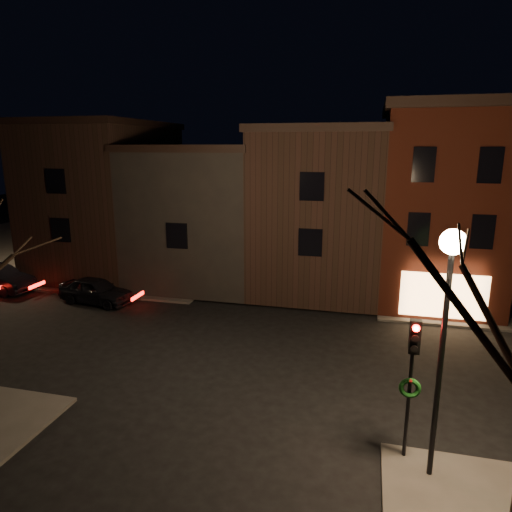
{
  "coord_description": "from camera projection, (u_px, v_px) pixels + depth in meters",
  "views": [
    {
      "loc": [
        4.29,
        -17.04,
        8.44
      ],
      "look_at": [
        -0.97,
        4.04,
        3.2
      ],
      "focal_mm": 32.0,
      "sensor_mm": 36.0,
      "label": 1
    }
  ],
  "objects": [
    {
      "name": "street_lamp_near",
      "position": [
        448.0,
        288.0,
        10.72
      ],
      "size": [
        0.6,
        0.6,
        6.48
      ],
      "color": "black",
      "rests_on": "sidewalk_near_right"
    },
    {
      "name": "ground",
      "position": [
        255.0,
        354.0,
        19.06
      ],
      "size": [
        120.0,
        120.0,
        0.0
      ],
      "primitive_type": "plane",
      "color": "black",
      "rests_on": "ground"
    },
    {
      "name": "row_building_a",
      "position": [
        322.0,
        208.0,
        27.47
      ],
      "size": [
        7.3,
        10.3,
        9.4
      ],
      "color": "black",
      "rests_on": "ground"
    },
    {
      "name": "row_building_b",
      "position": [
        208.0,
        212.0,
        29.3
      ],
      "size": [
        7.8,
        10.3,
        8.4
      ],
      "color": "black",
      "rests_on": "ground"
    },
    {
      "name": "traffic_signal",
      "position": [
        412.0,
        368.0,
        11.88
      ],
      "size": [
        0.58,
        0.38,
        4.05
      ],
      "color": "black",
      "rests_on": "sidewalk_near_right"
    },
    {
      "name": "parked_car_a",
      "position": [
        96.0,
        290.0,
        25.07
      ],
      "size": [
        4.41,
        2.26,
        1.44
      ],
      "primitive_type": "imported",
      "rotation": [
        0.0,
        0.0,
        1.43
      ],
      "color": "black",
      "rests_on": "ground"
    },
    {
      "name": "sidewalk_far_left",
      "position": [
        100.0,
        238.0,
        42.61
      ],
      "size": [
        30.0,
        30.0,
        0.12
      ],
      "primitive_type": "cube",
      "color": "#2D2B28",
      "rests_on": "ground"
    },
    {
      "name": "corner_building",
      "position": [
        440.0,
        203.0,
        24.84
      ],
      "size": [
        6.5,
        8.5,
        10.5
      ],
      "color": "#3F140B",
      "rests_on": "ground"
    },
    {
      "name": "row_building_c",
      "position": [
        107.0,
        197.0,
        30.83
      ],
      "size": [
        7.3,
        10.3,
        9.9
      ],
      "color": "black",
      "rests_on": "ground"
    }
  ]
}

